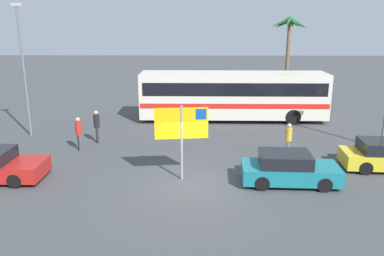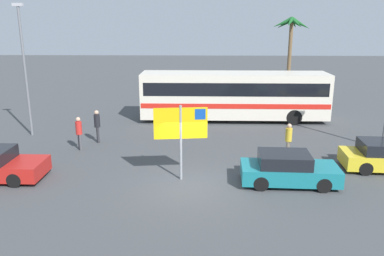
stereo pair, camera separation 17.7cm
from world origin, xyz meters
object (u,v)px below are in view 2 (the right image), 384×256
object	(u,v)px
ferry_sign	(182,126)
pedestrian_near_sign	(97,124)
car_teal	(288,169)
pedestrian_crossing_lot	(79,131)
bus_front_coach	(234,94)
pedestrian_by_bus	(289,138)

from	to	relation	value
ferry_sign	pedestrian_near_sign	distance (m)	7.13
car_teal	pedestrian_crossing_lot	size ratio (longest dim) A/B	2.27
bus_front_coach	ferry_sign	size ratio (longest dim) A/B	3.81
car_teal	pedestrian_crossing_lot	bearing A→B (deg)	159.88
ferry_sign	pedestrian_crossing_lot	xyz separation A→B (m)	(-5.48, 3.70, -1.29)
car_teal	pedestrian_near_sign	size ratio (longest dim) A/B	2.21
ferry_sign	pedestrian_near_sign	bearing A→B (deg)	127.06
ferry_sign	pedestrian_crossing_lot	bearing A→B (deg)	138.88
pedestrian_crossing_lot	pedestrian_near_sign	bearing A→B (deg)	31.50
pedestrian_near_sign	pedestrian_by_bus	xyz separation A→B (m)	(9.92, -2.15, -0.07)
bus_front_coach	pedestrian_by_bus	world-z (taller)	bus_front_coach
bus_front_coach	pedestrian_crossing_lot	size ratio (longest dim) A/B	6.95
pedestrian_by_bus	pedestrian_near_sign	bearing A→B (deg)	14.63
pedestrian_near_sign	pedestrian_by_bus	world-z (taller)	pedestrian_near_sign
car_teal	ferry_sign	bearing A→B (deg)	177.54
ferry_sign	pedestrian_near_sign	world-z (taller)	ferry_sign
pedestrian_by_bus	pedestrian_crossing_lot	bearing A→B (deg)	22.43
pedestrian_near_sign	pedestrian_crossing_lot	bearing A→B (deg)	-135.34
pedestrian_by_bus	car_teal	bearing A→B (deg)	105.06
pedestrian_crossing_lot	pedestrian_near_sign	size ratio (longest dim) A/B	0.97
pedestrian_crossing_lot	car_teal	bearing A→B (deg)	-57.06
ferry_sign	car_teal	size ratio (longest dim) A/B	0.80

